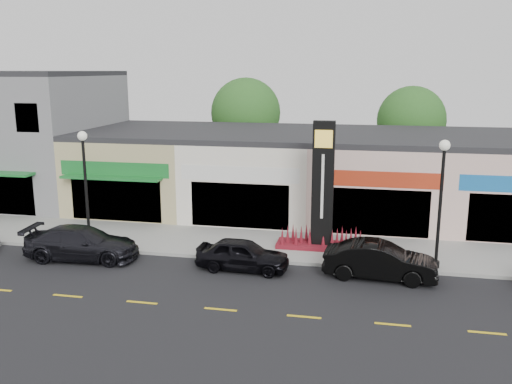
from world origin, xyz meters
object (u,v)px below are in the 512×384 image
at_px(lamp_east_near, 441,192).
at_px(car_black_conv, 380,261).
at_px(car_black_sedan, 243,255).
at_px(lamp_west_near, 85,177).
at_px(car_dark_sedan, 82,243).
at_px(pylon_sign, 322,204).

xyz_separation_m(lamp_east_near, car_black_conv, (-2.37, -1.31, -2.73)).
height_order(lamp_east_near, car_black_sedan, lamp_east_near).
relative_size(lamp_east_near, car_black_sedan, 1.37).
distance_m(lamp_west_near, car_dark_sedan, 3.20).
bearing_deg(lamp_west_near, lamp_east_near, 0.00).
distance_m(pylon_sign, car_black_conv, 4.28).
bearing_deg(lamp_west_near, car_black_sedan, -10.50).
bearing_deg(pylon_sign, car_black_sedan, -134.35).
bearing_deg(car_black_sedan, pylon_sign, -41.87).
bearing_deg(car_black_conv, lamp_east_near, -56.99).
bearing_deg(lamp_west_near, car_black_conv, -5.47).
bearing_deg(car_dark_sedan, lamp_east_near, -88.27).
xyz_separation_m(pylon_sign, car_dark_sedan, (-10.51, -3.28, -1.53)).
relative_size(pylon_sign, car_dark_sedan, 1.17).
relative_size(lamp_east_near, car_black_conv, 1.20).
xyz_separation_m(lamp_east_near, car_dark_sedan, (-15.51, -1.58, -2.73)).
relative_size(pylon_sign, car_black_sedan, 1.51).
xyz_separation_m(pylon_sign, car_black_conv, (2.63, -3.00, -1.52)).
distance_m(pylon_sign, car_dark_sedan, 11.11).
distance_m(lamp_west_near, lamp_east_near, 16.00).
bearing_deg(car_black_conv, pylon_sign, 45.37).
xyz_separation_m(car_black_sedan, car_black_conv, (5.73, 0.16, 0.07)).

